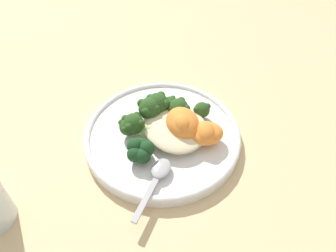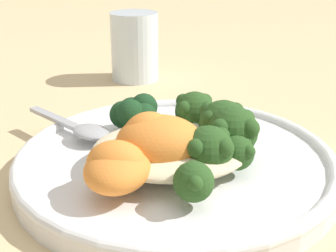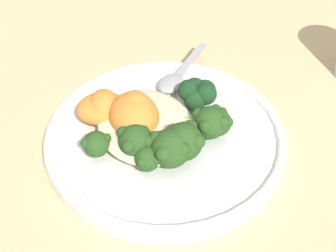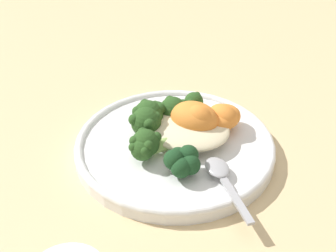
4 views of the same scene
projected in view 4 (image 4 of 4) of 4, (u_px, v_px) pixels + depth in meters
The scene contains 16 objects.
ground_plane at pixel (183, 155), 0.65m from camera, with size 4.00×4.00×0.00m, color #D6B784.
plate at pixel (174, 146), 0.64m from camera, with size 0.27×0.27×0.02m.
quinoa_mound at pixel (185, 127), 0.65m from camera, with size 0.13×0.11×0.02m, color beige.
broccoli_stalk_0 at pixel (193, 111), 0.68m from camera, with size 0.05×0.10×0.03m.
broccoli_stalk_1 at pixel (176, 114), 0.66m from camera, with size 0.08×0.07×0.04m.
broccoli_stalk_2 at pixel (171, 121), 0.66m from camera, with size 0.12×0.06×0.03m.
broccoli_stalk_3 at pixel (153, 118), 0.65m from camera, with size 0.10×0.04×0.04m.
broccoli_stalk_4 at pixel (151, 123), 0.64m from camera, with size 0.11×0.05×0.04m.
broccoli_stalk_5 at pixel (159, 141), 0.61m from camera, with size 0.09×0.11×0.04m.
broccoli_stalk_6 at pixel (150, 147), 0.60m from camera, with size 0.06×0.09×0.03m.
sweet_potato_chunk_0 at pixel (222, 117), 0.66m from camera, with size 0.06×0.05×0.03m, color orange.
sweet_potato_chunk_1 at pixel (222, 117), 0.65m from camera, with size 0.04×0.04×0.04m, color orange.
sweet_potato_chunk_2 at pixel (198, 121), 0.64m from camera, with size 0.04×0.04×0.05m, color orange.
sweet_potato_chunk_3 at pixel (194, 118), 0.64m from camera, with size 0.07×0.05×0.04m, color orange.
kale_tuft at pixel (182, 161), 0.58m from camera, with size 0.05×0.05×0.03m.
spoon at pixel (221, 174), 0.58m from camera, with size 0.10×0.10×0.01m.
Camera 4 is at (0.22, -0.46, 0.41)m, focal length 50.00 mm.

